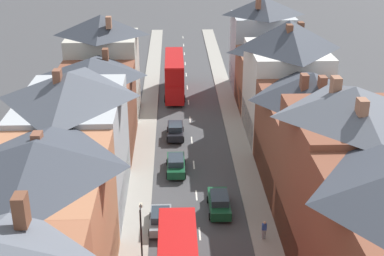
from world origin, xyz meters
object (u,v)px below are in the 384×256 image
Objects in this scene: pedestrian_mid_left at (264,229)px; car_near_blue at (219,202)px; car_near_silver at (176,164)px; street_lamp at (141,237)px; car_mid_black at (161,219)px; double_decker_bus_mid_street at (174,75)px; car_parked_left_a at (175,130)px.

car_near_blue is at bearing 125.54° from pedestrian_mid_left.
street_lamp is (-2.45, -15.58, 2.40)m from car_near_silver.
car_near_blue is 0.99× the size of car_near_silver.
car_near_silver is 1.14× the size of car_mid_black.
double_decker_bus_mid_street is 2.44× the size of car_near_blue.
car_mid_black is (-1.30, -9.60, -0.05)m from car_near_silver.
double_decker_bus_mid_street reaches higher than car_parked_left_a.
car_parked_left_a is 2.79× the size of pedestrian_mid_left.
car_near_blue is at bearing 25.43° from car_mid_black.
pedestrian_mid_left reaches higher than car_mid_black.
double_decker_bus_mid_street is 32.16m from car_mid_black.
car_near_blue is at bearing -63.66° from car_near_silver.
car_near_silver is 13.45m from pedestrian_mid_left.
street_lamp is at bearing -156.81° from pedestrian_mid_left.
car_mid_black is 0.71× the size of street_lamp.
pedestrian_mid_left is (6.73, -34.12, -1.78)m from double_decker_bus_mid_street.
car_near_silver is at bearing 116.34° from car_near_blue.
street_lamp reaches higher than car_near_silver.
car_parked_left_a is at bearing -89.96° from double_decker_bus_mid_street.
car_parked_left_a is at bearing 103.01° from car_near_blue.
car_near_blue is 8.11m from car_near_silver.
car_parked_left_a is (-0.00, 8.31, 0.00)m from car_near_silver.
double_decker_bus_mid_street is at bearing 87.70° from car_mid_black.
car_near_blue is 10.55m from street_lamp.
pedestrian_mid_left reaches higher than car_parked_left_a.
car_near_blue reaches higher than car_mid_black.
car_near_silver is 15.95m from street_lamp.
street_lamp is (-9.18, -3.93, 2.21)m from pedestrian_mid_left.
car_parked_left_a reaches higher than car_mid_black.
double_decker_bus_mid_street is 6.71× the size of pedestrian_mid_left.
car_near_silver is 0.81× the size of street_lamp.
pedestrian_mid_left reaches higher than car_near_silver.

